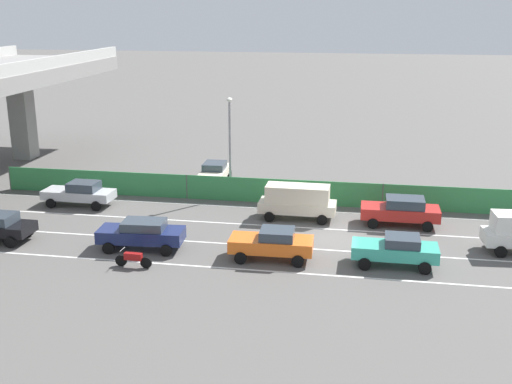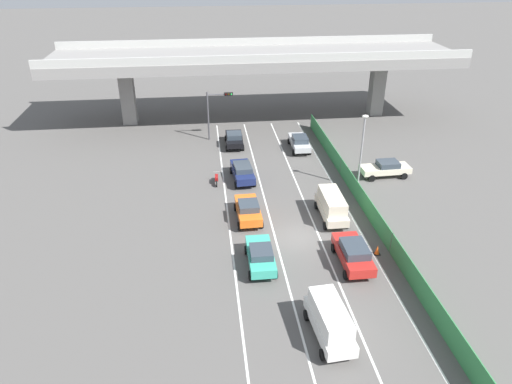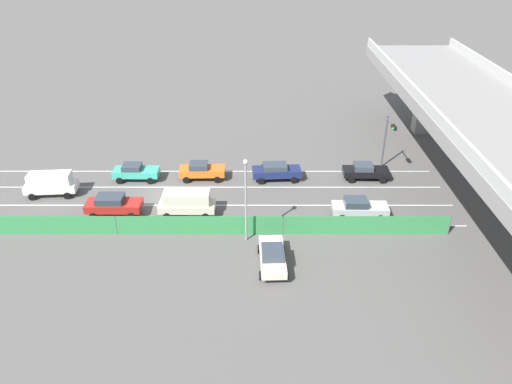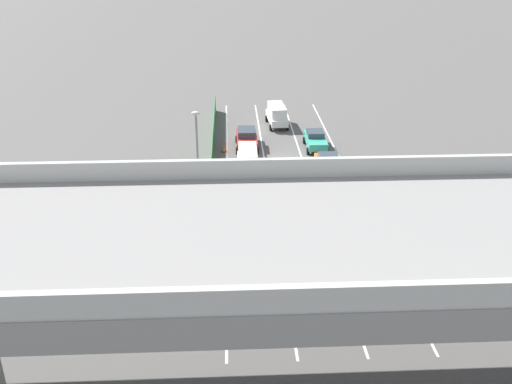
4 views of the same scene
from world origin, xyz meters
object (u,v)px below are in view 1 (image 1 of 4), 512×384
Objects in this scene: car_taxi_teal at (396,249)px; street_lamp at (230,138)px; car_sedan_navy at (142,233)px; motorcycle at (133,259)px; traffic_cone at (383,208)px; car_sedan_red at (401,210)px; parked_sedan_cream at (214,172)px; car_sedan_silver at (80,193)px; car_van_cream at (297,200)px; car_taxi_orange at (272,243)px.

street_lamp is (10.30, 10.82, 3.33)m from car_taxi_teal.
car_sedan_navy is 2.54m from motorcycle.
street_lamp is at bearing 80.12° from traffic_cone.
parked_sedan_cream is at bearing 61.42° from car_sedan_red.
car_sedan_navy is 0.68× the size of street_lamp.
car_sedan_silver reaches higher than traffic_cone.
car_sedan_red reaches higher than car_sedan_navy.
car_sedan_navy is at bearing 9.43° from motorcycle.
motorcycle is 2.76× the size of traffic_cone.
car_sedan_red is at bearing -91.00° from car_van_cream.
car_taxi_teal is at bearing 175.16° from car_sedan_red.
parked_sedan_cream is (13.62, 12.77, -0.03)m from car_taxi_teal.
car_van_cream is 1.10× the size of car_taxi_teal.
car_van_cream is 0.69× the size of street_lamp.
car_sedan_navy reaches higher than motorcycle.
car_van_cream reaches higher than motorcycle.
street_lamp is (12.80, -2.29, 3.76)m from motorcycle.
car_taxi_teal is (-6.37, 0.54, -0.07)m from car_sedan_red.
parked_sedan_cream is 5.10m from street_lamp.
car_sedan_silver is at bearing 95.10° from traffic_cone.
car_sedan_silver is 6.64× the size of traffic_cone.
street_lamp is at bearing 52.98° from car_van_cream.
car_sedan_red is 0.67× the size of street_lamp.
car_taxi_teal is 18.66m from parked_sedan_cream.
car_sedan_silver is at bearing 37.70° from motorcycle.
car_sedan_silver is 14.51m from car_van_cream.
parked_sedan_cream reaches higher than motorcycle.
car_sedan_silver is 11.67m from motorcycle.
car_van_cream is at bearing 41.57° from car_taxi_teal.
car_sedan_navy is 15.61m from traffic_cone.
car_van_cream reaches higher than car_sedan_navy.
car_van_cream is 5.73m from traffic_cone.
car_sedan_red reaches higher than traffic_cone.
car_sedan_silver is 2.41× the size of motorcycle.
car_taxi_orange is 0.92× the size of parked_sedan_cream.
car_sedan_navy is at bearing -135.17° from car_sedan_silver.
car_sedan_red reaches higher than motorcycle.
car_taxi_teal reaches higher than motorcycle.
parked_sedan_cream is at bearing -1.23° from motorcycle.
car_sedan_silver is at bearing 71.60° from car_taxi_teal.
street_lamp is at bearing -14.65° from car_sedan_navy.
car_taxi_orange is 10.52m from traffic_cone.
car_taxi_teal is at bearing -133.60° from street_lamp.
car_sedan_navy is 2.42× the size of motorcycle.
car_sedan_red is 2.39× the size of motorcycle.
car_sedan_red reaches higher than car_taxi_orange.
traffic_cone is (2.02, -5.29, -0.89)m from car_van_cream.
car_sedan_silver is 19.88m from traffic_cone.
car_sedan_navy is 7.20m from car_taxi_orange.
street_lamp is (-3.31, -1.95, 3.36)m from parked_sedan_cream.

